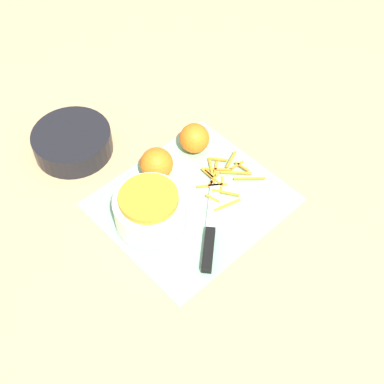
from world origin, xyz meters
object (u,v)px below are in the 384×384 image
at_px(bowl_dark, 73,142).
at_px(bowl_speckled, 150,209).
at_px(knife, 210,239).
at_px(orange_left, 157,164).
at_px(orange_right, 194,138).

bearing_deg(bowl_dark, bowl_speckled, -90.55).
xyz_separation_m(bowl_dark, knife, (0.05, -0.39, -0.01)).
bearing_deg(orange_left, knife, -100.26).
bearing_deg(orange_right, bowl_speckled, -157.31).
bearing_deg(knife, orange_right, 12.91).
distance_m(knife, orange_right, 0.25).
bearing_deg(orange_left, bowl_speckled, -137.16).
relative_size(bowl_speckled, knife, 0.75).
height_order(bowl_speckled, knife, bowl_speckled).
distance_m(bowl_speckled, orange_right, 0.22).
bearing_deg(orange_right, knife, -126.35).
height_order(orange_left, orange_right, orange_left).
bearing_deg(bowl_dark, knife, -82.52).
height_order(bowl_dark, orange_left, orange_left).
bearing_deg(knife, bowl_dark, 56.74).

